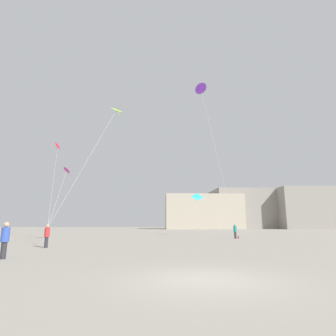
% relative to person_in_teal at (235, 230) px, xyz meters
% --- Properties ---
extents(ground_plane, '(300.00, 300.00, 0.00)m').
position_rel_person_in_teal_xyz_m(ground_plane, '(-8.19, -22.71, -0.91)').
color(ground_plane, '#9E9689').
extents(person_in_teal, '(0.36, 0.36, 1.66)m').
position_rel_person_in_teal_xyz_m(person_in_teal, '(0.00, 0.00, 0.00)').
color(person_in_teal, '#2D2D33').
rests_on(person_in_teal, ground_plane).
extents(person_in_blue, '(0.37, 0.37, 1.69)m').
position_rel_person_in_teal_xyz_m(person_in_blue, '(-16.57, -17.28, 0.02)').
color(person_in_blue, '#2D2D33').
rests_on(person_in_blue, ground_plane).
extents(person_in_red, '(0.34, 0.34, 1.58)m').
position_rel_person_in_teal_xyz_m(person_in_red, '(-16.82, -11.00, -0.04)').
color(person_in_red, '#2D2D33').
rests_on(person_in_red, ground_plane).
extents(kite_magenta_diamond, '(3.07, 12.58, 6.83)m').
position_rel_person_in_teal_xyz_m(kite_magenta_diamond, '(-19.27, 0.78, 6.75)').
color(kite_magenta_diamond, '#D12899').
extents(kite_crimson_diamond, '(6.71, 20.15, 12.05)m').
position_rel_person_in_teal_xyz_m(kite_crimson_diamond, '(-22.99, 8.22, 11.72)').
color(kite_crimson_diamond, red).
extents(kite_violet_diamond, '(5.36, 5.55, 14.84)m').
position_rel_person_in_teal_xyz_m(kite_violet_diamond, '(-4.47, -4.69, 14.66)').
color(kite_violet_diamond, purple).
extents(kite_lime_delta, '(4.65, 3.54, 10.47)m').
position_rel_person_in_teal_xyz_m(kite_lime_delta, '(-12.86, -8.12, 10.28)').
color(kite_lime_delta, '#8CD12D').
extents(kite_cyan_delta, '(3.53, 8.28, 4.52)m').
position_rel_person_in_teal_xyz_m(kite_cyan_delta, '(-2.76, 7.75, 4.43)').
color(kite_cyan_delta, '#1EB2C6').
extents(building_left_hall, '(25.71, 13.39, 11.25)m').
position_rel_person_in_teal_xyz_m(building_left_hall, '(8.81, 61.92, 4.72)').
color(building_left_hall, '#B2A893').
rests_on(building_left_hall, ground_plane).
extents(building_centre_hall, '(26.17, 17.49, 13.63)m').
position_rel_person_in_teal_xyz_m(building_centre_hall, '(26.81, 67.27, 5.91)').
color(building_centre_hall, gray).
rests_on(building_centre_hall, ground_plane).
extents(building_right_hall, '(23.60, 9.76, 13.51)m').
position_rel_person_in_teal_xyz_m(building_right_hall, '(44.81, 55.65, 5.85)').
color(building_right_hall, gray).
rests_on(building_right_hall, ground_plane).
extents(handbag_beside_flyer, '(0.25, 0.35, 0.24)m').
position_rel_person_in_teal_xyz_m(handbag_beside_flyer, '(0.35, 0.10, -0.79)').
color(handbag_beside_flyer, maroon).
rests_on(handbag_beside_flyer, ground_plane).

